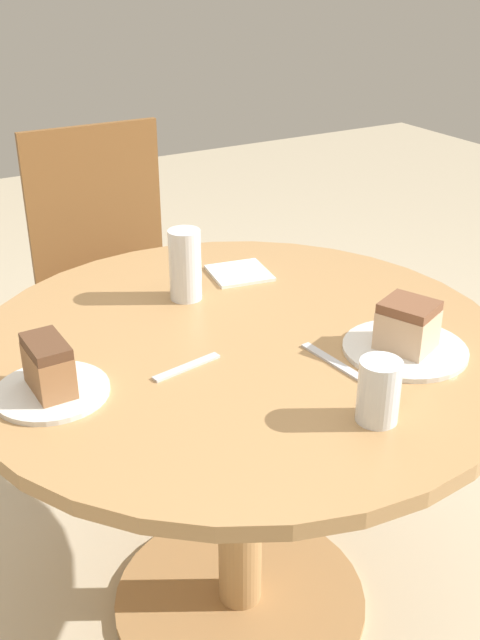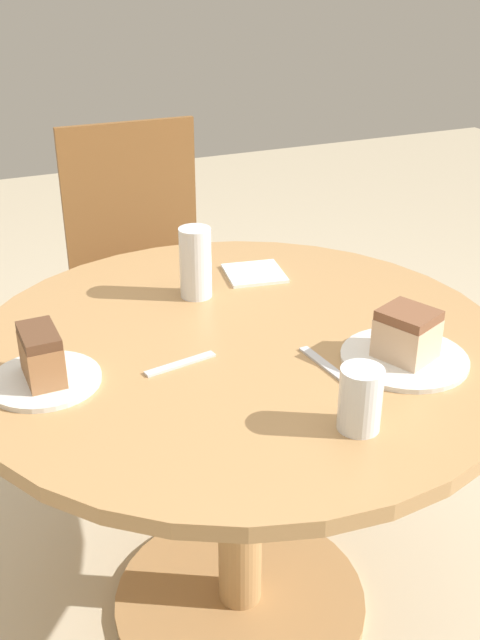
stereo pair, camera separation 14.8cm
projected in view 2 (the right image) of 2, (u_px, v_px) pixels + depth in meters
ground_plane at (240, 602)px, 1.83m from camera, size 8.00×8.00×0.00m
table at (240, 416)px, 1.58m from camera, size 1.09×1.09×0.73m
chair at (145, 279)px, 2.36m from camera, size 0.46×0.41×0.96m
plate_near at (404, 358)px, 1.41m from camera, size 0.24×0.24×0.01m
plate_far at (45, 380)px, 1.34m from camera, size 0.20×0.20×0.01m
cake_slice_near at (407, 334)px, 1.39m from camera, size 0.12×0.13×0.09m
cake_slice_far at (41, 355)px, 1.32m from camera, size 0.06×0.11×0.10m
glass_lemonade at (360, 402)px, 1.20m from camera, size 0.07×0.07×0.11m
glass_water at (196, 267)px, 1.64m from camera, size 0.07×0.07×0.16m
napkin_stack at (254, 273)px, 1.78m from camera, size 0.15×0.15×0.01m
fork at (330, 369)px, 1.38m from camera, size 0.03×0.18×0.00m
spoon at (180, 364)px, 1.40m from camera, size 0.15×0.04×0.00m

